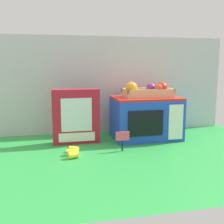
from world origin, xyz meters
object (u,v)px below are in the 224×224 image
at_px(cookie_set_box, 76,116).
at_px(price_sign, 122,138).
at_px(loose_toy_banana, 73,152).
at_px(toy_microwave, 146,118).
at_px(food_groups_crate, 148,91).

bearing_deg(cookie_set_box, price_sign, -43.65).
xyz_separation_m(cookie_set_box, price_sign, (0.21, -0.20, -0.08)).
height_order(cookie_set_box, price_sign, cookie_set_box).
distance_m(cookie_set_box, loose_toy_banana, 0.26).
xyz_separation_m(toy_microwave, food_groups_crate, (0.01, -0.01, 0.15)).
bearing_deg(toy_microwave, loose_toy_banana, -151.88).
xyz_separation_m(food_groups_crate, cookie_set_box, (-0.42, -0.01, -0.13)).
bearing_deg(cookie_set_box, food_groups_crate, 1.15).
distance_m(toy_microwave, cookie_set_box, 0.41).
bearing_deg(loose_toy_banana, food_groups_crate, 26.31).
bearing_deg(loose_toy_banana, price_sign, 3.57).
xyz_separation_m(food_groups_crate, price_sign, (-0.21, -0.21, -0.21)).
relative_size(food_groups_crate, loose_toy_banana, 2.09).
distance_m(food_groups_crate, price_sign, 0.36).
bearing_deg(cookie_set_box, loose_toy_banana, -99.95).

